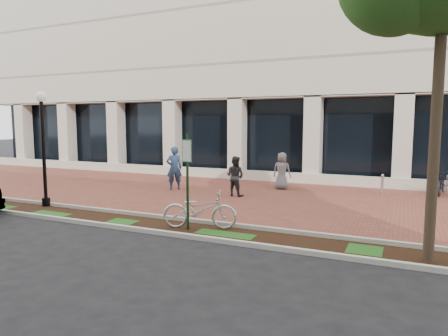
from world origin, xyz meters
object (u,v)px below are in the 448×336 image
at_px(parking_sign, 187,170).
at_px(locked_bicycle, 200,210).
at_px(pedestrian_right, 282,171).
at_px(bollard, 382,184).
at_px(pedestrian_left, 174,168).
at_px(pedestrian_mid, 235,176).
at_px(lamppost, 43,142).

bearing_deg(parking_sign, locked_bicycle, 63.49).
distance_m(pedestrian_right, bollard, 4.16).
bearing_deg(parking_sign, pedestrian_left, 137.99).
relative_size(pedestrian_mid, bollard, 1.85).
xyz_separation_m(lamppost, locked_bicycle, (6.37, -0.43, -1.73)).
bearing_deg(bollard, locked_bicycle, -119.35).
distance_m(parking_sign, lamppost, 6.20).
bearing_deg(lamppost, pedestrian_mid, 40.81).
bearing_deg(parking_sign, pedestrian_mid, 112.31).
relative_size(lamppost, bollard, 4.60).
height_order(pedestrian_mid, pedestrian_right, pedestrian_right).
relative_size(parking_sign, lamppost, 0.66).
xyz_separation_m(pedestrian_mid, pedestrian_right, (1.25, 2.37, 0.02)).
height_order(locked_bicycle, bollard, locked_bicycle).
distance_m(locked_bicycle, pedestrian_right, 7.39).
relative_size(lamppost, pedestrian_right, 2.43).
height_order(parking_sign, lamppost, lamppost).
bearing_deg(pedestrian_left, pedestrian_mid, 133.35).
height_order(parking_sign, locked_bicycle, parking_sign).
distance_m(pedestrian_left, bollard, 8.76).
distance_m(parking_sign, locked_bicycle, 1.19).
bearing_deg(pedestrian_right, locked_bicycle, 89.01).
bearing_deg(pedestrian_mid, pedestrian_right, -109.50).
height_order(pedestrian_left, bollard, pedestrian_left).
height_order(lamppost, pedestrian_left, lamppost).
bearing_deg(pedestrian_right, pedestrian_left, 25.66).
distance_m(lamppost, locked_bicycle, 6.61).
relative_size(parking_sign, locked_bicycle, 1.29).
distance_m(lamppost, pedestrian_left, 5.59).
distance_m(locked_bicycle, pedestrian_mid, 5.13).
bearing_deg(pedestrian_right, parking_sign, 87.33).
xyz_separation_m(locked_bicycle, pedestrian_mid, (-1.05, 5.01, 0.26)).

